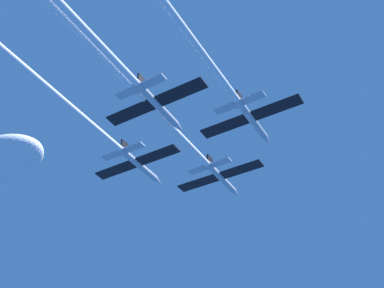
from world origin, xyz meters
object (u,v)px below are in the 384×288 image
(jet_left_wing, at_px, (64,102))
(jet_slot, at_px, (81,25))
(jet_right_wing, at_px, (190,36))
(jet_lead, at_px, (164,119))

(jet_left_wing, xyz_separation_m, jet_slot, (13.61, -11.04, -0.21))
(jet_right_wing, bearing_deg, jet_slot, -139.40)
(jet_lead, xyz_separation_m, jet_right_wing, (13.64, -13.50, 0.43))
(jet_lead, height_order, jet_right_wing, jet_right_wing)
(jet_left_wing, xyz_separation_m, jet_right_wing, (25.81, -0.58, 0.72))
(jet_left_wing, height_order, jet_right_wing, jet_right_wing)
(jet_right_wing, relative_size, jet_slot, 1.08)
(jet_lead, bearing_deg, jet_right_wing, -44.70)
(jet_slot, bearing_deg, jet_right_wing, 40.60)
(jet_right_wing, bearing_deg, jet_lead, 135.30)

